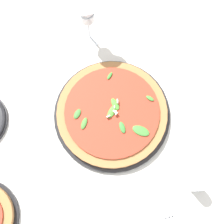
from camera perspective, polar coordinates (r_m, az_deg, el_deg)
name	(u,v)px	position (r m, az deg, el deg)	size (l,w,h in m)	color
ground_plane	(126,120)	(0.87, 2.53, -1.53)	(6.00, 6.00, 0.00)	silver
pizza_arugula_main	(112,113)	(0.86, 0.01, -0.26)	(0.32, 0.32, 0.05)	black
wine_glass	(87,13)	(0.87, -4.61, 17.56)	(0.07, 0.07, 0.17)	white
shaker_pepper	(197,185)	(0.84, 15.24, -12.83)	(0.03, 0.03, 0.07)	silver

